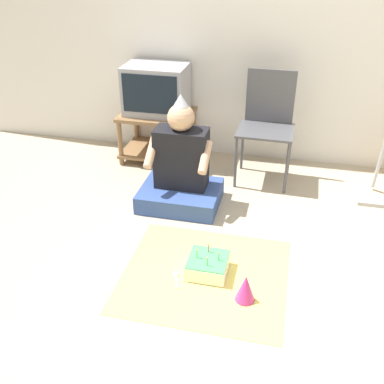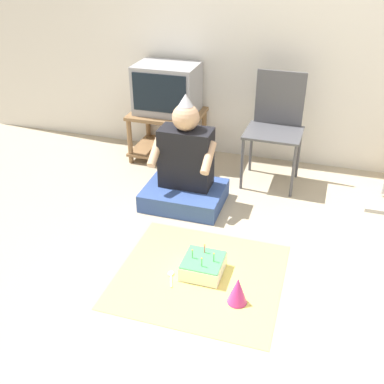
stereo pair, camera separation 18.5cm
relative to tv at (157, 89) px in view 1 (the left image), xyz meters
The scene contains 11 objects.
ground_plane 2.12m from the tv, 56.52° to the right, with size 16.00×16.00×0.00m, color tan.
wall_back 1.30m from the tv, 13.29° to the left, with size 6.40×0.06×2.55m.
tv_stand 0.39m from the tv, 90.00° to the right, with size 0.64×0.50×0.44m.
tv is the anchor object (origin of this frame).
folding_chair 1.01m from the tv, ahead, with size 0.46×0.40×0.90m.
dust_mop 1.97m from the tv, 11.47° to the right, with size 0.28×0.30×1.14m.
person_seated 0.94m from the tv, 61.59° to the right, with size 0.61×0.49×0.87m.
party_cloth 1.87m from the tv, 64.01° to the right, with size 1.00×0.92×0.01m.
birthday_cake 1.83m from the tv, 63.23° to the right, with size 0.25×0.25×0.17m.
party_hat_blue 2.10m from the tv, 59.14° to the right, with size 0.12×0.12×0.17m.
plastic_spoon_near 1.86m from the tv, 69.89° to the right, with size 0.07×0.14×0.01m.
Camera 1 is at (0.07, -2.02, 1.84)m, focal length 42.00 mm.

